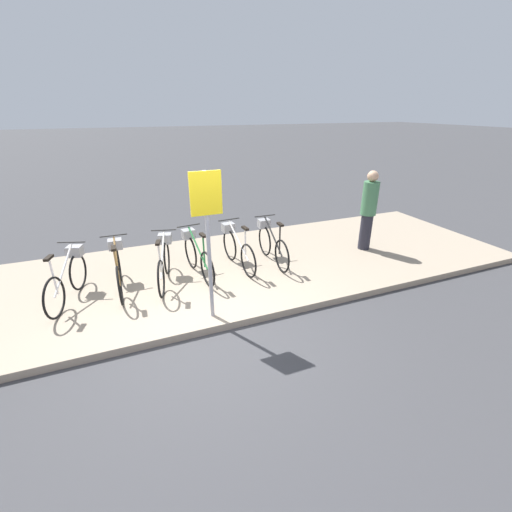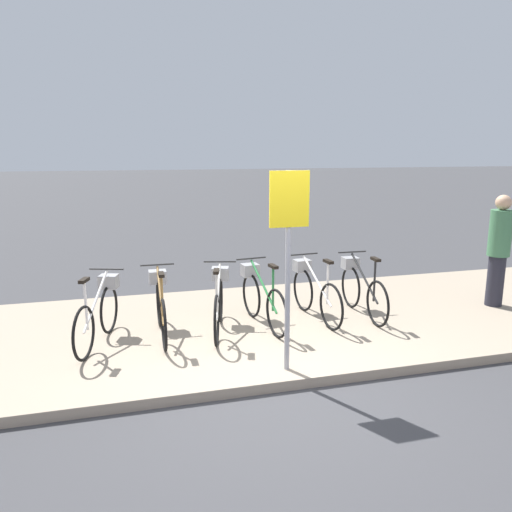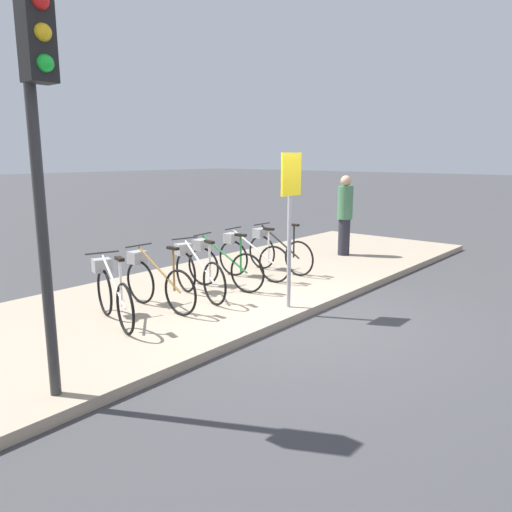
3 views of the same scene
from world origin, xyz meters
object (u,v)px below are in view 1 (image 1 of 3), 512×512
Objects in this scene: sign_post at (207,223)px; parked_bicycle_4 at (236,246)px; parked_bicycle_5 at (271,242)px; parked_bicycle_3 at (197,254)px; parked_bicycle_1 at (118,267)px; pedestrian at (369,209)px; parked_bicycle_0 at (68,276)px; parked_bicycle_2 at (164,261)px.

parked_bicycle_4 is at bearing 59.13° from sign_post.
parked_bicycle_4 is at bearing 176.95° from parked_bicycle_5.
sign_post reaches higher than parked_bicycle_3.
pedestrian is at bearing -0.93° from parked_bicycle_1.
parked_bicycle_4 and parked_bicycle_5 have the same top height.
parked_bicycle_5 is (3.78, 0.15, 0.00)m from parked_bicycle_0.
parked_bicycle_5 is (0.75, -0.04, 0.00)m from parked_bicycle_4.
sign_post is at bearing -120.87° from parked_bicycle_4.
parked_bicycle_3 is at bearing 178.00° from pedestrian.
sign_post is (-1.71, -1.56, 1.10)m from parked_bicycle_5.
parked_bicycle_4 is (3.03, 0.19, 0.00)m from parked_bicycle_0.
pedestrian is (3.86, -0.14, 0.51)m from parked_bicycle_3.
parked_bicycle_0 is 3.78m from parked_bicycle_5.
parked_bicycle_1 and parked_bicycle_4 have the same top height.
parked_bicycle_4 is at bearing 3.14° from parked_bicycle_1.
parked_bicycle_2 is 4.51m from pedestrian.
parked_bicycle_5 is at bearing -3.05° from parked_bicycle_4.
parked_bicycle_2 is 2.21m from parked_bicycle_5.
parked_bicycle_5 is (1.58, 0.03, 0.00)m from parked_bicycle_3.
pedestrian is (6.05, -0.02, 0.51)m from parked_bicycle_0.
sign_post is (2.07, -1.41, 1.10)m from parked_bicycle_0.
parked_bicycle_1 and parked_bicycle_3 have the same top height.
parked_bicycle_2 is at bearing 109.01° from sign_post.
parked_bicycle_1 is 0.70× the size of sign_post.
parked_bicycle_1 and parked_bicycle_5 have the same top height.
parked_bicycle_2 is 1.46m from parked_bicycle_4.
pedestrian reaches higher than parked_bicycle_0.
parked_bicycle_5 is (2.20, 0.11, 0.00)m from parked_bicycle_2.
sign_post is (-0.12, -1.53, 1.10)m from parked_bicycle_3.
parked_bicycle_1 is at bearing 177.74° from parked_bicycle_2.
parked_bicycle_4 is 2.16m from sign_post.
parked_bicycle_0 is at bearing -175.33° from parked_bicycle_1.
pedestrian is (5.27, -0.09, 0.51)m from parked_bicycle_1.
parked_bicycle_0 is 3.03m from parked_bicycle_4.
sign_post is (-3.99, -1.39, 0.59)m from pedestrian.
parked_bicycle_5 is at bearing 1.21° from parked_bicycle_3.
parked_bicycle_0 and parked_bicycle_5 have the same top height.
parked_bicycle_0 and parked_bicycle_3 have the same top height.
parked_bicycle_5 is (3.00, 0.08, 0.00)m from parked_bicycle_1.
parked_bicycle_2 is at bearing 1.18° from parked_bicycle_0.
pedestrian is at bearing 19.26° from sign_post.
parked_bicycle_0 is 0.78m from parked_bicycle_1.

